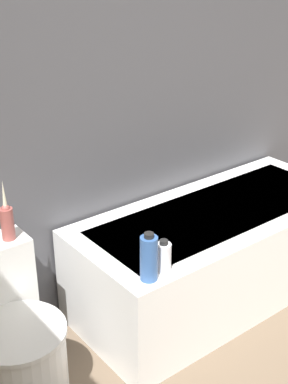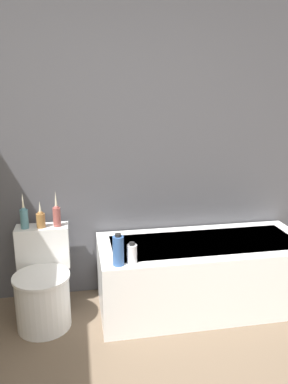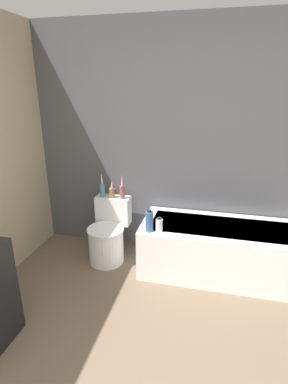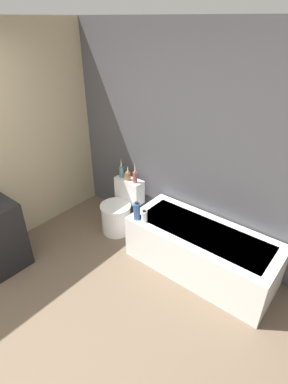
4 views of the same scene
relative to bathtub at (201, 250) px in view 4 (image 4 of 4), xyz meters
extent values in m
plane|color=brown|center=(-0.73, -2.00, -0.28)|extent=(12.00, 12.00, 0.00)
cube|color=#4C4C51|center=(-0.73, 0.41, 1.02)|extent=(6.40, 0.06, 2.60)
cube|color=white|center=(0.00, 0.00, 0.00)|extent=(1.68, 0.72, 0.55)
cube|color=#B7BCC6|center=(0.00, 0.00, 0.26)|extent=(1.48, 0.52, 0.01)
cylinder|color=white|center=(-1.26, -0.08, -0.08)|extent=(0.39, 0.39, 0.40)
cylinder|color=white|center=(-1.26, -0.08, 0.13)|extent=(0.41, 0.41, 0.02)
cube|color=white|center=(-1.26, 0.20, 0.25)|extent=(0.40, 0.18, 0.33)
cylinder|color=teal|center=(-1.38, 0.18, 0.49)|extent=(0.06, 0.06, 0.15)
sphere|color=teal|center=(-1.38, 0.18, 0.56)|extent=(0.04, 0.04, 0.04)
cone|color=beige|center=(-1.38, 0.18, 0.63)|extent=(0.02, 0.02, 0.13)
cylinder|color=olive|center=(-1.26, 0.18, 0.47)|extent=(0.07, 0.07, 0.11)
sphere|color=olive|center=(-1.26, 0.18, 0.52)|extent=(0.04, 0.04, 0.04)
cone|color=beige|center=(-1.26, 0.18, 0.57)|extent=(0.02, 0.02, 0.10)
cylinder|color=#994C47|center=(-1.14, 0.18, 0.49)|extent=(0.06, 0.06, 0.15)
sphere|color=#994C47|center=(-1.14, 0.18, 0.56)|extent=(0.04, 0.04, 0.04)
cone|color=beige|center=(-1.14, 0.18, 0.63)|extent=(0.02, 0.02, 0.13)
cylinder|color=#335999|center=(-0.72, -0.28, 0.38)|extent=(0.08, 0.08, 0.21)
cylinder|color=black|center=(-0.72, -0.28, 0.49)|extent=(0.04, 0.04, 0.02)
cylinder|color=silver|center=(-0.62, -0.26, 0.34)|extent=(0.07, 0.07, 0.13)
cylinder|color=black|center=(-0.62, -0.26, 0.41)|extent=(0.04, 0.04, 0.02)
camera|label=1|loc=(-1.93, -1.80, 1.61)|focal=50.00mm
camera|label=2|loc=(-0.96, -2.63, 1.43)|focal=35.00mm
camera|label=3|loc=(-0.14, -2.90, 1.65)|focal=28.00mm
camera|label=4|loc=(1.14, -2.43, 2.30)|focal=28.00mm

